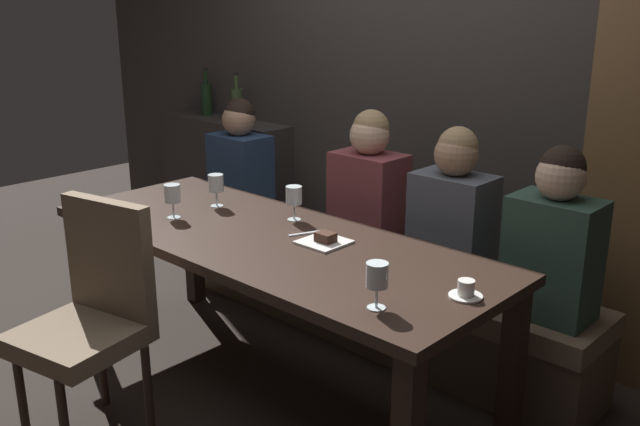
# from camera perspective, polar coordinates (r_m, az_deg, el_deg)

# --- Properties ---
(ground) EXTENTS (9.00, 9.00, 0.00)m
(ground) POSITION_cam_1_polar(r_m,az_deg,el_deg) (3.39, -4.02, -13.78)
(ground) COLOR black
(back_wall_tiled) EXTENTS (6.00, 0.12, 3.00)m
(back_wall_tiled) POSITION_cam_1_polar(r_m,az_deg,el_deg) (3.84, 9.26, 13.38)
(back_wall_tiled) COLOR #383330
(back_wall_tiled) RESTS_ON ground
(back_counter) EXTENTS (1.10, 0.28, 0.95)m
(back_counter) POSITION_cam_1_polar(r_m,az_deg,el_deg) (4.93, -7.63, 2.16)
(back_counter) COLOR #2F2B29
(back_counter) RESTS_ON ground
(dining_table) EXTENTS (2.20, 0.84, 0.74)m
(dining_table) POSITION_cam_1_polar(r_m,az_deg,el_deg) (3.11, -4.27, -3.41)
(dining_table) COLOR black
(dining_table) RESTS_ON ground
(banquette_bench) EXTENTS (2.50, 0.44, 0.45)m
(banquette_bench) POSITION_cam_1_polar(r_m,az_deg,el_deg) (3.74, 3.81, -6.72)
(banquette_bench) COLOR #4A3C2E
(banquette_bench) RESTS_ON ground
(chair_near_side) EXTENTS (0.52, 0.52, 0.98)m
(chair_near_side) POSITION_cam_1_polar(r_m,az_deg,el_deg) (2.95, -18.14, -7.36)
(chair_near_side) COLOR #302119
(chair_near_side) RESTS_ON ground
(diner_redhead) EXTENTS (0.36, 0.24, 0.72)m
(diner_redhead) POSITION_cam_1_polar(r_m,az_deg,el_deg) (4.27, -6.53, 4.22)
(diner_redhead) COLOR navy
(diner_redhead) RESTS_ON banquette_bench
(diner_bearded) EXTENTS (0.36, 0.24, 0.77)m
(diner_bearded) POSITION_cam_1_polar(r_m,az_deg,el_deg) (3.54, 3.98, 1.94)
(diner_bearded) COLOR brown
(diner_bearded) RESTS_ON banquette_bench
(diner_far_end) EXTENTS (0.36, 0.24, 0.74)m
(diner_far_end) POSITION_cam_1_polar(r_m,az_deg,el_deg) (3.27, 10.82, 0.13)
(diner_far_end) COLOR #4C515B
(diner_far_end) RESTS_ON banquette_bench
(diner_near_end) EXTENTS (0.36, 0.24, 0.73)m
(diner_near_end) POSITION_cam_1_polar(r_m,az_deg,el_deg) (3.03, 18.61, -1.94)
(diner_near_end) COLOR #2D473D
(diner_near_end) RESTS_ON banquette_bench
(wine_bottle_dark_red) EXTENTS (0.08, 0.08, 0.33)m
(wine_bottle_dark_red) POSITION_cam_1_polar(r_m,az_deg,el_deg) (4.99, -9.28, 9.26)
(wine_bottle_dark_red) COLOR black
(wine_bottle_dark_red) RESTS_ON back_counter
(wine_bottle_pale_label) EXTENTS (0.08, 0.08, 0.33)m
(wine_bottle_pale_label) POSITION_cam_1_polar(r_m,az_deg,el_deg) (4.67, -6.81, 8.82)
(wine_bottle_pale_label) COLOR #384728
(wine_bottle_pale_label) RESTS_ON back_counter
(wine_glass_far_left) EXTENTS (0.08, 0.08, 0.16)m
(wine_glass_far_left) POSITION_cam_1_polar(r_m,az_deg,el_deg) (2.34, 4.69, -5.27)
(wine_glass_far_left) COLOR silver
(wine_glass_far_left) RESTS_ON dining_table
(wine_glass_far_right) EXTENTS (0.08, 0.08, 0.16)m
(wine_glass_far_right) POSITION_cam_1_polar(r_m,az_deg,el_deg) (3.35, -11.98, 1.50)
(wine_glass_far_right) COLOR silver
(wine_glass_far_right) RESTS_ON dining_table
(wine_glass_near_left) EXTENTS (0.08, 0.08, 0.16)m
(wine_glass_near_left) POSITION_cam_1_polar(r_m,az_deg,el_deg) (3.51, -8.50, 2.32)
(wine_glass_near_left) COLOR silver
(wine_glass_near_left) RESTS_ON dining_table
(wine_glass_near_right) EXTENTS (0.08, 0.08, 0.16)m
(wine_glass_near_right) POSITION_cam_1_polar(r_m,az_deg,el_deg) (3.25, -2.15, 1.38)
(wine_glass_near_right) COLOR silver
(wine_glass_near_right) RESTS_ON dining_table
(espresso_cup) EXTENTS (0.12, 0.12, 0.06)m
(espresso_cup) POSITION_cam_1_polar(r_m,az_deg,el_deg) (2.50, 11.84, -6.20)
(espresso_cup) COLOR white
(espresso_cup) RESTS_ON dining_table
(dessert_plate) EXTENTS (0.19, 0.19, 0.05)m
(dessert_plate) POSITION_cam_1_polar(r_m,az_deg,el_deg) (2.97, 0.37, -2.25)
(dessert_plate) COLOR white
(dessert_plate) RESTS_ON dining_table
(fork_on_table) EXTENTS (0.08, 0.16, 0.01)m
(fork_on_table) POSITION_cam_1_polar(r_m,az_deg,el_deg) (3.09, -1.13, -1.67)
(fork_on_table) COLOR silver
(fork_on_table) RESTS_ON dining_table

